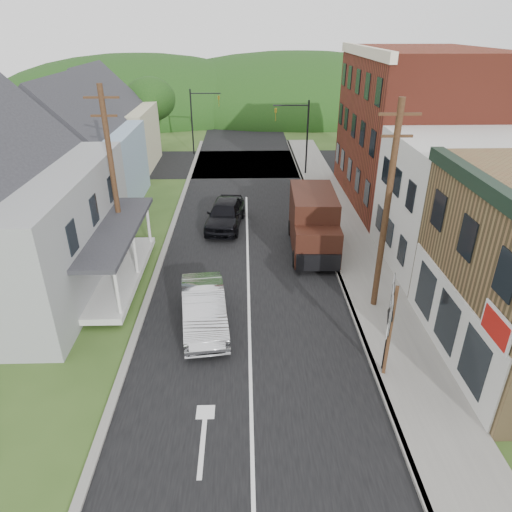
{
  "coord_description": "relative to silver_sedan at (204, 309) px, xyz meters",
  "views": [
    {
      "loc": [
        -0.14,
        -13.58,
        11.39
      ],
      "look_at": [
        0.34,
        4.32,
        2.2
      ],
      "focal_mm": 32.0,
      "sensor_mm": 36.0,
      "label": 1
    }
  ],
  "objects": [
    {
      "name": "utility_pole_left",
      "position": [
        -4.63,
        5.72,
        3.84
      ],
      "size": [
        1.6,
        0.26,
        9.0
      ],
      "color": "#472D19",
      "rests_on": "ground"
    },
    {
      "name": "road",
      "position": [
        1.87,
        7.72,
        -0.82
      ],
      "size": [
        9.0,
        90.0,
        0.02
      ],
      "primitive_type": "cube",
      "color": "black",
      "rests_on": "ground"
    },
    {
      "name": "sidewalk_right",
      "position": [
        7.77,
        5.72,
        -0.75
      ],
      "size": [
        2.8,
        55.0,
        0.15
      ],
      "primitive_type": "cube",
      "color": "slate",
      "rests_on": "ground"
    },
    {
      "name": "delivery_van",
      "position": [
        5.47,
        6.99,
        0.81
      ],
      "size": [
        2.58,
        5.85,
        3.22
      ],
      "rotation": [
        0.0,
        0.0,
        -0.04
      ],
      "color": "black",
      "rests_on": "ground"
    },
    {
      "name": "curb_left",
      "position": [
        -2.78,
        5.72,
        -0.76
      ],
      "size": [
        0.3,
        55.0,
        0.12
      ],
      "primitive_type": "cube",
      "color": "slate",
      "rests_on": "ground"
    },
    {
      "name": "house_cream",
      "position": [
        -9.63,
        23.72,
        2.87
      ],
      "size": [
        7.14,
        8.16,
        7.28
      ],
      "color": "beige",
      "rests_on": "ground"
    },
    {
      "name": "storefront_red",
      "position": [
        13.17,
        14.72,
        4.18
      ],
      "size": [
        8.0,
        12.0,
        10.0
      ],
      "primitive_type": "cube",
      "color": "maroon",
      "rests_on": "ground"
    },
    {
      "name": "traffic_signal_right",
      "position": [
        6.17,
        21.22,
        2.94
      ],
      "size": [
        2.87,
        0.2,
        6.0
      ],
      "color": "black",
      "rests_on": "ground"
    },
    {
      "name": "utility_pole_right",
      "position": [
        7.47,
        1.22,
        3.84
      ],
      "size": [
        1.6,
        0.26,
        9.0
      ],
      "color": "#472D19",
      "rests_on": "ground"
    },
    {
      "name": "dark_sedan",
      "position": [
        0.53,
        10.42,
        0.04
      ],
      "size": [
        2.66,
        5.27,
        1.72
      ],
      "primitive_type": "imported",
      "rotation": [
        0.0,
        0.0,
        -0.13
      ],
      "color": "black",
      "rests_on": "ground"
    },
    {
      "name": "forested_ridge",
      "position": [
        1.87,
        52.72,
        -0.82
      ],
      "size": [
        90.0,
        30.0,
        16.0
      ],
      "primitive_type": "ellipsoid",
      "color": "#153710",
      "rests_on": "ground"
    },
    {
      "name": "ground",
      "position": [
        1.87,
        -2.28,
        -0.82
      ],
      "size": [
        120.0,
        120.0,
        0.0
      ],
      "primitive_type": "plane",
      "color": "#2D4719",
      "rests_on": "ground"
    },
    {
      "name": "tree_left_d",
      "position": [
        -7.13,
        29.72,
        4.06
      ],
      "size": [
        4.8,
        4.8,
        6.94
      ],
      "color": "#382616",
      "rests_on": "ground"
    },
    {
      "name": "house_blue",
      "position": [
        -9.13,
        14.72,
        2.87
      ],
      "size": [
        7.14,
        8.16,
        7.28
      ],
      "color": "#7F96AD",
      "rests_on": "ground"
    },
    {
      "name": "storefront_white",
      "position": [
        13.17,
        5.22,
        2.43
      ],
      "size": [
        8.0,
        7.0,
        6.5
      ],
      "primitive_type": "cube",
      "color": "silver",
      "rests_on": "ground"
    },
    {
      "name": "warning_sign",
      "position": [
        6.64,
        -3.07,
        1.04
      ],
      "size": [
        0.19,
        0.73,
        2.68
      ],
      "rotation": [
        0.0,
        0.0,
        -0.22
      ],
      "color": "black",
      "rests_on": "sidewalk_right"
    },
    {
      "name": "curb_right",
      "position": [
        6.42,
        5.72,
        -0.75
      ],
      "size": [
        0.2,
        55.0,
        0.15
      ],
      "primitive_type": "cube",
      "color": "slate",
      "rests_on": "ground"
    },
    {
      "name": "route_sign_cluster",
      "position": [
        6.62,
        -3.27,
        1.67
      ],
      "size": [
        0.7,
        1.99,
        3.61
      ],
      "rotation": [
        0.0,
        0.0,
        -0.31
      ],
      "color": "#472D19",
      "rests_on": "sidewalk_right"
    },
    {
      "name": "traffic_signal_left",
      "position": [
        -2.43,
        28.22,
        2.94
      ],
      "size": [
        2.87,
        0.2,
        6.0
      ],
      "color": "black",
      "rests_on": "ground"
    },
    {
      "name": "cross_road",
      "position": [
        1.87,
        24.72,
        -0.82
      ],
      "size": [
        60.0,
        9.0,
        0.02
      ],
      "primitive_type": "cube",
      "color": "black",
      "rests_on": "ground"
    },
    {
      "name": "silver_sedan",
      "position": [
        0.0,
        0.0,
        0.0
      ],
      "size": [
        2.35,
        5.16,
        1.64
      ],
      "primitive_type": "imported",
      "rotation": [
        0.0,
        0.0,
        0.13
      ],
      "color": "#BCBCC1",
      "rests_on": "ground"
    }
  ]
}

